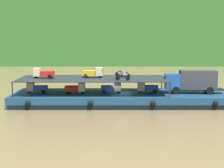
{
  "coord_description": "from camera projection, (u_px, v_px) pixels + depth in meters",
  "views": [
    {
      "loc": [
        -1.2,
        -48.4,
        9.25
      ],
      "look_at": [
        -1.18,
        0.0,
        2.7
      ],
      "focal_mm": 57.86,
      "sensor_mm": 36.0,
      "label": 1
    }
  ],
  "objects": [
    {
      "name": "motorcycle_upper_centre",
      "position": [
        123.0,
        75.0,
        48.67
      ],
      "size": [
        1.9,
        0.55,
        0.87
      ],
      "color": "black",
      "rests_on": "cargo_rack"
    },
    {
      "name": "mini_truck_lower_stern",
      "position": [
        37.0,
        88.0,
        48.8
      ],
      "size": [
        2.74,
        1.21,
        1.38
      ],
      "color": "#1E47B7",
      "rests_on": "cargo_barge"
    },
    {
      "name": "mini_truck_lower_aft",
      "position": [
        75.0,
        88.0,
        48.51
      ],
      "size": [
        2.74,
        1.2,
        1.38
      ],
      "color": "red",
      "rests_on": "cargo_barge"
    },
    {
      "name": "motorcycle_upper_port",
      "position": [
        122.0,
        77.0,
        46.34
      ],
      "size": [
        1.9,
        0.55,
        0.87
      ],
      "color": "black",
      "rests_on": "cargo_rack"
    },
    {
      "name": "cargo_barge",
      "position": [
        121.0,
        98.0,
        49.07
      ],
      "size": [
        29.1,
        9.22,
        1.5
      ],
      "color": "navy",
      "rests_on": "ground"
    },
    {
      "name": "cargo_rack",
      "position": [
        93.0,
        79.0,
        48.74
      ],
      "size": [
        19.9,
        7.86,
        2.0
      ],
      "color": "#232833",
      "rests_on": "cargo_barge"
    },
    {
      "name": "mini_truck_lower_mid",
      "position": [
        111.0,
        88.0,
        48.76
      ],
      "size": [
        2.76,
        1.24,
        1.38
      ],
      "color": "#1E47B7",
      "rests_on": "cargo_barge"
    },
    {
      "name": "mini_truck_upper_mid",
      "position": [
        93.0,
        73.0,
        49.2
      ],
      "size": [
        2.8,
        1.3,
        1.38
      ],
      "color": "gold",
      "rests_on": "cargo_rack"
    },
    {
      "name": "mini_truck_upper_stern",
      "position": [
        43.0,
        73.0,
        48.59
      ],
      "size": [
        2.77,
        1.25,
        1.38
      ],
      "color": "red",
      "rests_on": "cargo_rack"
    },
    {
      "name": "covered_lorry",
      "position": [
        192.0,
        81.0,
        48.51
      ],
      "size": [
        7.92,
        2.57,
        3.1
      ],
      "color": "#1E4C99",
      "rests_on": "cargo_barge"
    },
    {
      "name": "motorcycle_upper_stbd",
      "position": [
        121.0,
        73.0,
        51.01
      ],
      "size": [
        1.9,
        0.55,
        0.87
      ],
      "color": "black",
      "rests_on": "cargo_rack"
    },
    {
      "name": "mini_truck_lower_fore",
      "position": [
        147.0,
        88.0,
        49.06
      ],
      "size": [
        2.79,
        1.28,
        1.38
      ],
      "color": "#1E47B7",
      "rests_on": "cargo_barge"
    },
    {
      "name": "ground_plane",
      "position": [
        121.0,
        104.0,
        49.2
      ],
      "size": [
        400.0,
        400.0,
        0.0
      ],
      "primitive_type": "plane",
      "color": "olive"
    }
  ]
}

